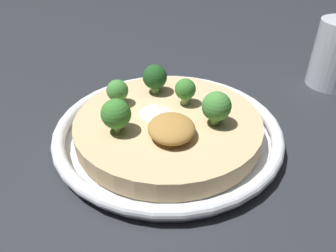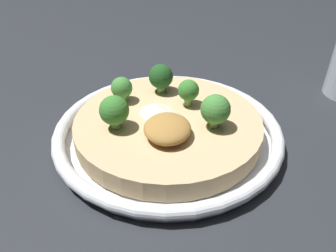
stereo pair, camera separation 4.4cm
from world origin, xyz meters
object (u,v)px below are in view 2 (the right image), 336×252
Objects in this scene: broccoli_back_left at (188,91)px; broccoli_back at (215,110)px; broccoli_front_left at (122,88)px; broccoli_left at (161,77)px; risotto_bowl at (168,129)px; broccoli_front_right at (114,111)px.

broccoli_back is (0.05, 0.03, 0.00)m from broccoli_back_left.
broccoli_back is at bearing 63.06° from broccoli_front_left.
broccoli_left is (-0.04, -0.04, 0.00)m from broccoli_back_left.
broccoli_back is at bearing 71.22° from risotto_bowl.
broccoli_front_right reaches higher than broccoli_front_left.
risotto_bowl is 0.09m from broccoli_front_left.
broccoli_front_right is 1.17× the size of broccoli_back_left.
broccoli_front_left is at bearing -123.36° from risotto_bowl.
broccoli_front_right is 0.13m from broccoli_back.
risotto_bowl is 0.06m from broccoli_back_left.
risotto_bowl is at bearing 110.21° from broccoli_front_right.
risotto_bowl is 8.40× the size of broccoli_front_left.
broccoli_front_right and broccoli_back have the same top height.
broccoli_front_left is at bearing -179.82° from broccoli_front_right.
broccoli_back_left is 0.85× the size of broccoli_back.
broccoli_front_left is (-0.07, -0.00, -0.01)m from broccoli_front_right.
broccoli_back_left is 1.04× the size of broccoli_front_left.
risotto_bowl is 7.09× the size of broccoli_left.
broccoli_left is at bearing 118.18° from broccoli_front_left.
broccoli_left is 0.96× the size of broccoli_back.
broccoli_left is 0.06m from broccoli_front_left.
broccoli_back_left is (-0.06, 0.09, -0.00)m from broccoli_front_right.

